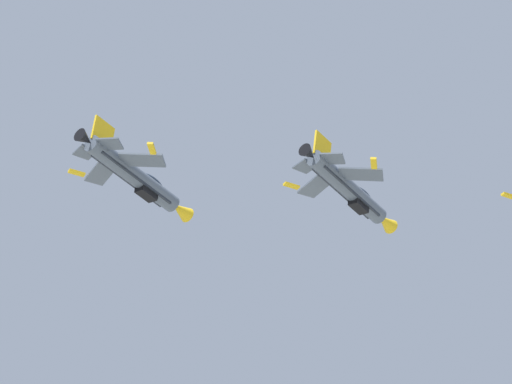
{
  "coord_description": "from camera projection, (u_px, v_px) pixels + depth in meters",
  "views": [
    {
      "loc": [
        1.28,
        1.77,
        1.83
      ],
      "look_at": [
        27.54,
        94.22,
        70.78
      ],
      "focal_mm": 86.63,
      "sensor_mm": 36.0,
      "label": 1
    }
  ],
  "objects": [
    {
      "name": "fighter_jet_left_wing",
      "position": [
        349.0,
        189.0,
        120.49
      ],
      "size": [
        13.34,
        12.07,
        4.39
      ],
      "rotation": [
        0.0,
        0.14,
        5.39
      ],
      "color": "#4C5666"
    },
    {
      "name": "fighter_jet_right_wing",
      "position": [
        135.0,
        176.0,
        117.12
      ],
      "size": [
        13.34,
        12.08,
        4.39
      ],
      "rotation": [
        0.0,
        0.13,
        5.39
      ],
      "color": "#4C5666"
    }
  ]
}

